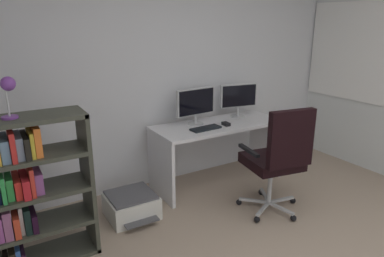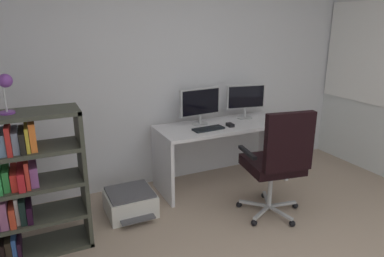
% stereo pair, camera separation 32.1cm
% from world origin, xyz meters
% --- Properties ---
extents(wall_back, '(4.67, 0.10, 2.64)m').
position_xyz_m(wall_back, '(0.00, 2.50, 1.32)').
color(wall_back, silver).
rests_on(wall_back, ground).
extents(window_pane, '(0.01, 1.50, 1.13)m').
position_xyz_m(window_pane, '(2.33, 1.64, 1.46)').
color(window_pane, white).
extents(window_frame, '(0.02, 1.58, 1.21)m').
position_xyz_m(window_frame, '(2.32, 1.64, 1.46)').
color(window_frame, white).
extents(desk, '(1.51, 0.61, 0.72)m').
position_xyz_m(desk, '(0.46, 2.07, 0.54)').
color(desk, silver).
rests_on(desk, ground).
extents(monitor_main, '(0.49, 0.18, 0.41)m').
position_xyz_m(monitor_main, '(0.22, 2.18, 0.96)').
color(monitor_main, '#B2B5B7').
rests_on(monitor_main, desk).
extents(monitor_secondary, '(0.47, 0.18, 0.40)m').
position_xyz_m(monitor_secondary, '(0.82, 2.18, 0.96)').
color(monitor_secondary, '#B2B5B7').
rests_on(monitor_secondary, desk).
extents(keyboard, '(0.35, 0.15, 0.02)m').
position_xyz_m(keyboard, '(0.21, 1.96, 0.73)').
color(keyboard, black).
rests_on(keyboard, desk).
extents(computer_mouse, '(0.07, 0.10, 0.03)m').
position_xyz_m(computer_mouse, '(0.48, 1.96, 0.74)').
color(computer_mouse, black).
rests_on(computer_mouse, desk).
extents(office_chair, '(0.63, 0.63, 1.10)m').
position_xyz_m(office_chair, '(0.53, 1.19, 0.61)').
color(office_chair, '#B7BABC').
rests_on(office_chair, ground).
extents(bookshelf, '(0.74, 0.35, 1.18)m').
position_xyz_m(bookshelf, '(-1.57, 1.63, 0.61)').
color(bookshelf, '#3B3E33').
rests_on(bookshelf, ground).
extents(desk_lamp, '(0.13, 0.11, 0.29)m').
position_xyz_m(desk_lamp, '(-1.61, 1.63, 1.38)').
color(desk_lamp, '#753B98').
rests_on(desk_lamp, bookshelf).
extents(printer, '(0.46, 0.52, 0.24)m').
position_xyz_m(printer, '(-0.70, 1.87, 0.12)').
color(printer, silver).
rests_on(printer, ground).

